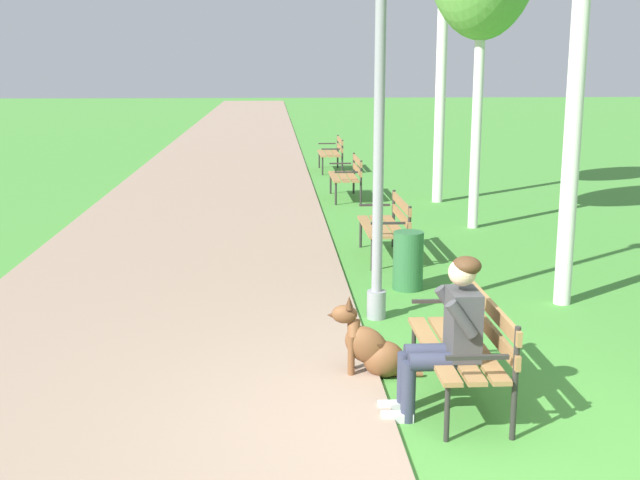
{
  "coord_description": "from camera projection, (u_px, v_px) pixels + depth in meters",
  "views": [
    {
      "loc": [
        -1.1,
        -5.4,
        2.64
      ],
      "look_at": [
        -0.62,
        2.59,
        0.9
      ],
      "focal_mm": 45.54,
      "sensor_mm": 36.0,
      "label": 1
    }
  ],
  "objects": [
    {
      "name": "ground_plane",
      "position": [
        427.0,
        435.0,
        5.89
      ],
      "size": [
        120.0,
        120.0,
        0.0
      ],
      "primitive_type": "plane",
      "color": "#478E38"
    },
    {
      "name": "litter_bin",
      "position": [
        408.0,
        261.0,
        9.65
      ],
      "size": [
        0.36,
        0.36,
        0.7
      ],
      "primitive_type": "cylinder",
      "color": "#2D6638",
      "rests_on": "ground"
    },
    {
      "name": "dog_brown",
      "position": [
        372.0,
        348.0,
        6.95
      ],
      "size": [
        0.83,
        0.31,
        0.71
      ],
      "color": "brown",
      "rests_on": "ground"
    },
    {
      "name": "person_seated_on_near_bench",
      "position": [
        448.0,
        330.0,
        6.1
      ],
      "size": [
        0.74,
        0.49,
        1.25
      ],
      "color": "#33384C",
      "rests_on": "ground"
    },
    {
      "name": "park_bench_far",
      "position": [
        348.0,
        174.0,
        16.09
      ],
      "size": [
        0.55,
        1.5,
        0.85
      ],
      "color": "olive",
      "rests_on": "ground"
    },
    {
      "name": "park_bench_furthest",
      "position": [
        333.0,
        151.0,
        20.26
      ],
      "size": [
        0.55,
        1.5,
        0.85
      ],
      "color": "olive",
      "rests_on": "ground"
    },
    {
      "name": "park_bench_near",
      "position": [
        467.0,
        340.0,
        6.38
      ],
      "size": [
        0.55,
        1.5,
        0.85
      ],
      "color": "olive",
      "rests_on": "ground"
    },
    {
      "name": "paved_path",
      "position": [
        237.0,
        138.0,
        29.16
      ],
      "size": [
        4.27,
        60.0,
        0.04
      ],
      "primitive_type": "cube",
      "color": "gray",
      "rests_on": "ground"
    },
    {
      "name": "park_bench_mid",
      "position": [
        388.0,
        222.0,
        11.16
      ],
      "size": [
        0.55,
        1.5,
        0.85
      ],
      "color": "olive",
      "rests_on": "ground"
    },
    {
      "name": "lamp_post_near",
      "position": [
        380.0,
        82.0,
        8.09
      ],
      "size": [
        0.24,
        0.24,
        4.77
      ],
      "color": "gray",
      "rests_on": "ground"
    }
  ]
}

